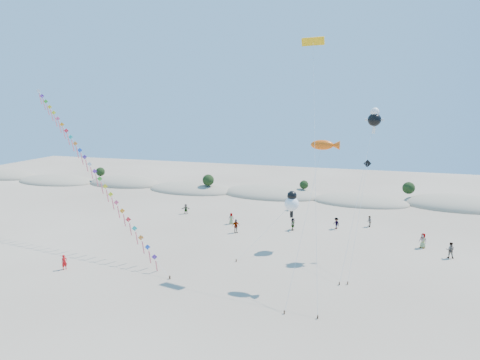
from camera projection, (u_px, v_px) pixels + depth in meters
name	position (u px, v px, depth m)	size (l,w,h in m)	color
ground	(155.00, 314.00, 32.86)	(160.00, 160.00, 0.00)	gray
dune_ridge	(277.00, 195.00, 75.01)	(145.30, 11.49, 5.57)	gray
kite_train	(88.00, 162.00, 48.55)	(27.22, 14.26, 19.58)	#3F2D1E
fish_kite	(325.00, 145.00, 37.72)	(3.47, 8.95, 13.60)	#3F2D1E
cartoon_kite_low	(292.00, 202.00, 46.66)	(5.89, 6.70, 6.99)	#3F2D1E
cartoon_kite_high	(374.00, 119.00, 44.54)	(3.62, 11.51, 16.53)	#3F2D1E
parafoil_kite	(313.00, 46.00, 40.52)	(3.87, 13.51, 23.59)	#3F2D1E
dark_kite	(362.00, 196.00, 42.57)	(1.82, 9.36, 10.85)	#3F2D1E
flyer_foreground	(64.00, 262.00, 41.52)	(0.57, 0.38, 1.58)	red
beachgoers	(308.00, 222.00, 55.37)	(36.95, 16.52, 1.84)	slate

